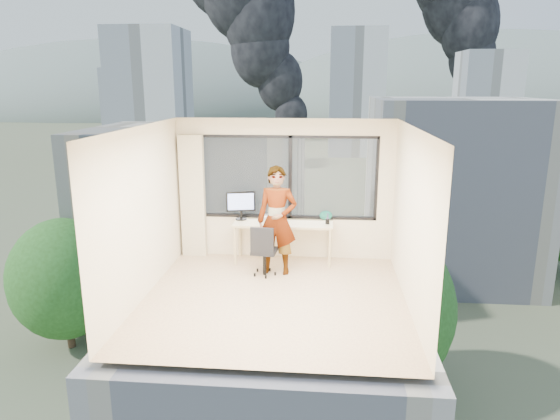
# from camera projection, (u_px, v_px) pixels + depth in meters

# --- Properties ---
(floor) EXTENTS (4.00, 4.00, 0.01)m
(floor) POSITION_uv_depth(u_px,v_px,m) (274.00, 298.00, 7.68)
(floor) COLOR #D6BD8B
(floor) RESTS_ON ground
(ceiling) EXTENTS (4.00, 4.00, 0.01)m
(ceiling) POSITION_uv_depth(u_px,v_px,m) (274.00, 128.00, 7.04)
(ceiling) COLOR white
(ceiling) RESTS_ON ground
(wall_front) EXTENTS (4.00, 0.01, 2.60)m
(wall_front) POSITION_uv_depth(u_px,v_px,m) (255.00, 264.00, 5.43)
(wall_front) COLOR beige
(wall_front) RESTS_ON ground
(wall_left) EXTENTS (0.01, 4.00, 2.60)m
(wall_left) POSITION_uv_depth(u_px,v_px,m) (142.00, 214.00, 7.53)
(wall_left) COLOR beige
(wall_left) RESTS_ON ground
(wall_right) EXTENTS (0.01, 4.00, 2.60)m
(wall_right) POSITION_uv_depth(u_px,v_px,m) (412.00, 220.00, 7.19)
(wall_right) COLOR beige
(wall_right) RESTS_ON ground
(window_wall) EXTENTS (3.30, 0.16, 1.55)m
(window_wall) POSITION_uv_depth(u_px,v_px,m) (288.00, 177.00, 9.23)
(window_wall) COLOR black
(window_wall) RESTS_ON ground
(curtain) EXTENTS (0.45, 0.14, 2.30)m
(curtain) POSITION_uv_depth(u_px,v_px,m) (193.00, 197.00, 9.36)
(curtain) COLOR beige
(curtain) RESTS_ON floor
(desk) EXTENTS (1.80, 0.60, 0.75)m
(desk) POSITION_uv_depth(u_px,v_px,m) (283.00, 242.00, 9.19)
(desk) COLOR beige
(desk) RESTS_ON floor
(chair) EXTENTS (0.50, 0.50, 0.91)m
(chair) POSITION_uv_depth(u_px,v_px,m) (264.00, 249.00, 8.53)
(chair) COLOR black
(chair) RESTS_ON floor
(person) EXTENTS (0.71, 0.49, 1.87)m
(person) POSITION_uv_depth(u_px,v_px,m) (277.00, 221.00, 8.53)
(person) COLOR #2D2D33
(person) RESTS_ON floor
(monitor) EXTENTS (0.55, 0.23, 0.54)m
(monitor) POSITION_uv_depth(u_px,v_px,m) (241.00, 205.00, 9.24)
(monitor) COLOR black
(monitor) RESTS_ON desk
(game_console) EXTENTS (0.33, 0.28, 0.07)m
(game_console) POSITION_uv_depth(u_px,v_px,m) (271.00, 217.00, 9.30)
(game_console) COLOR white
(game_console) RESTS_ON desk
(laptop) EXTENTS (0.41, 0.42, 0.21)m
(laptop) POSITION_uv_depth(u_px,v_px,m) (275.00, 217.00, 9.06)
(laptop) COLOR black
(laptop) RESTS_ON desk
(cellphone) EXTENTS (0.12, 0.08, 0.01)m
(cellphone) POSITION_uv_depth(u_px,v_px,m) (276.00, 224.00, 8.99)
(cellphone) COLOR black
(cellphone) RESTS_ON desk
(pen_cup) EXTENTS (0.08, 0.08, 0.10)m
(pen_cup) POSITION_uv_depth(u_px,v_px,m) (327.00, 221.00, 8.99)
(pen_cup) COLOR black
(pen_cup) RESTS_ON desk
(handbag) EXTENTS (0.26, 0.19, 0.18)m
(handbag) POSITION_uv_depth(u_px,v_px,m) (326.00, 215.00, 9.24)
(handbag) COLOR #0D5046
(handbag) RESTS_ON desk
(exterior_ground) EXTENTS (400.00, 400.00, 0.04)m
(exterior_ground) POSITION_uv_depth(u_px,v_px,m) (322.00, 154.00, 126.98)
(exterior_ground) COLOR #515B3D
(exterior_ground) RESTS_ON ground
(near_bldg_a) EXTENTS (16.00, 12.00, 14.00)m
(near_bldg_a) POSITION_uv_depth(u_px,v_px,m) (199.00, 218.00, 39.15)
(near_bldg_a) COLOR beige
(near_bldg_a) RESTS_ON exterior_ground
(near_bldg_b) EXTENTS (14.00, 13.00, 16.00)m
(near_bldg_b) POSITION_uv_depth(u_px,v_px,m) (450.00, 190.00, 44.80)
(near_bldg_b) COLOR silver
(near_bldg_b) RESTS_ON exterior_ground
(far_tower_a) EXTENTS (14.00, 14.00, 28.00)m
(far_tower_a) POSITION_uv_depth(u_px,v_px,m) (151.00, 100.00, 102.47)
(far_tower_a) COLOR silver
(far_tower_a) RESTS_ON exterior_ground
(far_tower_b) EXTENTS (13.00, 13.00, 30.00)m
(far_tower_b) POSITION_uv_depth(u_px,v_px,m) (356.00, 93.00, 122.62)
(far_tower_b) COLOR silver
(far_tower_b) RESTS_ON exterior_ground
(far_tower_c) EXTENTS (15.00, 15.00, 26.00)m
(far_tower_c) POSITION_uv_depth(u_px,v_px,m) (486.00, 100.00, 139.19)
(far_tower_c) COLOR silver
(far_tower_c) RESTS_ON exterior_ground
(far_tower_d) EXTENTS (16.00, 14.00, 22.00)m
(far_tower_d) POSITION_uv_depth(u_px,v_px,m) (134.00, 104.00, 158.50)
(far_tower_d) COLOR silver
(far_tower_d) RESTS_ON exterior_ground
(hill_a) EXTENTS (288.00, 216.00, 90.00)m
(hill_a) POSITION_uv_depth(u_px,v_px,m) (143.00, 111.00, 330.59)
(hill_a) COLOR slate
(hill_a) RESTS_ON exterior_ground
(hill_b) EXTENTS (300.00, 220.00, 96.00)m
(hill_b) POSITION_uv_depth(u_px,v_px,m) (486.00, 112.00, 311.40)
(hill_b) COLOR slate
(hill_b) RESTS_ON exterior_ground
(tree_a) EXTENTS (7.00, 7.00, 8.00)m
(tree_a) POSITION_uv_depth(u_px,v_px,m) (66.00, 291.00, 32.77)
(tree_a) COLOR #25511B
(tree_a) RESTS_ON exterior_ground
(tree_b) EXTENTS (7.60, 7.60, 9.00)m
(tree_b) POSITION_uv_depth(u_px,v_px,m) (382.00, 326.00, 27.04)
(tree_b) COLOR #25511B
(tree_b) RESTS_ON exterior_ground
(tree_c) EXTENTS (8.40, 8.40, 10.00)m
(tree_c) POSITION_uv_depth(u_px,v_px,m) (553.00, 219.00, 46.59)
(tree_c) COLOR #25511B
(tree_c) RESTS_ON exterior_ground
(smoke_plume_b) EXTENTS (30.00, 18.00, 70.00)m
(smoke_plume_b) POSITION_uv_depth(u_px,v_px,m) (498.00, 8.00, 160.44)
(smoke_plume_b) COLOR black
(smoke_plume_b) RESTS_ON exterior_ground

